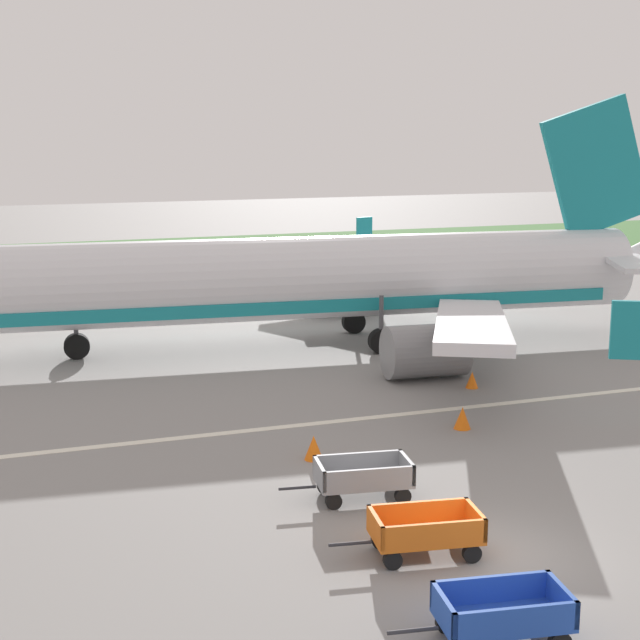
# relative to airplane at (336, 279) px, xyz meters

# --- Properties ---
(ground_plane) EXTENTS (220.00, 220.00, 0.00)m
(ground_plane) POSITION_rel_airplane_xyz_m (-4.27, -21.97, -3.05)
(ground_plane) COLOR gray
(grass_strip) EXTENTS (220.00, 28.00, 0.06)m
(grass_strip) POSITION_rel_airplane_xyz_m (-4.27, 30.77, -3.02)
(grass_strip) COLOR #3D7033
(grass_strip) RESTS_ON ground
(apron_stripe) EXTENTS (120.00, 0.36, 0.01)m
(apron_stripe) POSITION_rel_airplane_xyz_m (-4.27, -11.06, -3.05)
(apron_stripe) COLOR silver
(apron_stripe) RESTS_ON ground
(airplane) EXTENTS (37.67, 30.29, 11.34)m
(airplane) POSITION_rel_airplane_xyz_m (0.00, 0.00, 0.00)
(airplane) COLOR silver
(airplane) RESTS_ON ground
(baggage_cart_nearest) EXTENTS (3.62, 1.75, 1.07)m
(baggage_cart_nearest) POSITION_rel_airplane_xyz_m (-6.06, -25.50, -2.45)
(baggage_cart_nearest) COLOR #234CB2
(baggage_cart_nearest) RESTS_ON ground
(baggage_cart_second_in_row) EXTENTS (3.62, 1.76, 1.07)m
(baggage_cart_second_in_row) POSITION_rel_airplane_xyz_m (-5.78, -21.49, -2.45)
(baggage_cart_second_in_row) COLOR orange
(baggage_cart_second_in_row) RESTS_ON ground
(baggage_cart_third_in_row) EXTENTS (3.62, 1.74, 1.07)m
(baggage_cart_third_in_row) POSITION_rel_airplane_xyz_m (-5.83, -17.77, -2.45)
(baggage_cart_third_in_row) COLOR gray
(baggage_cart_third_in_row) RESTS_ON ground
(traffic_cone_near_plane) EXTENTS (0.57, 0.57, 0.75)m
(traffic_cone_near_plane) POSITION_rel_airplane_xyz_m (-0.44, -13.19, -2.68)
(traffic_cone_near_plane) COLOR orange
(traffic_cone_near_plane) RESTS_ON ground
(traffic_cone_mid_apron) EXTENTS (0.57, 0.57, 0.75)m
(traffic_cone_mid_apron) POSITION_rel_airplane_xyz_m (-6.06, -14.40, -2.68)
(traffic_cone_mid_apron) COLOR orange
(traffic_cone_mid_apron) RESTS_ON ground
(traffic_cone_by_carts) EXTENTS (0.49, 0.49, 0.64)m
(traffic_cone_by_carts) POSITION_rel_airplane_xyz_m (2.29, -8.77, -2.73)
(traffic_cone_by_carts) COLOR orange
(traffic_cone_by_carts) RESTS_ON ground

